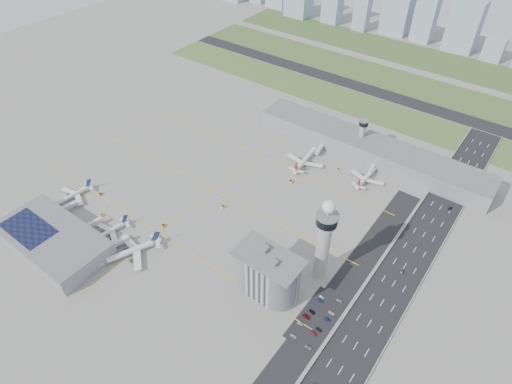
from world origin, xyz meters
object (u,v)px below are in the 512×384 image
Objects in this scene: airplane_far_a at (305,158)px; car_lot_6 at (308,347)px; car_lot_4 at (320,300)px; tug_2 at (163,225)px; airplane_near_c at (129,249)px; car_lot_11 at (339,301)px; car_lot_2 at (306,317)px; car_hw_1 at (402,272)px; car_lot_7 at (314,333)px; car_lot_9 at (327,319)px; car_lot_1 at (300,324)px; secondary_tower at (362,133)px; car_lot_0 at (293,336)px; tug_1 at (102,215)px; airplane_near_b at (106,231)px; airplane_far_b at (367,175)px; tug_0 at (100,194)px; tug_4 at (291,181)px; jet_bridge_near_0 at (60,212)px; car_hw_2 at (450,208)px; jet_bridge_far_0 at (322,147)px; car_hw_4 at (456,164)px; car_lot_10 at (331,313)px; control_tower at (324,237)px; jet_bridge_near_2 at (111,248)px; car_lot_3 at (312,312)px; tug_5 at (338,169)px; tug_3 at (223,207)px; car_lot_5 at (322,297)px; jet_bridge_far_1 at (373,167)px; airplane_near_a at (71,194)px; admin_building at (268,274)px; car_lot_8 at (319,330)px.

airplane_far_a is 9.47× the size of car_lot_6.
tug_2 is at bearing 93.65° from car_lot_4.
airplane_near_c is 143.09m from car_lot_11.
car_lot_2 is 1.29× the size of car_hw_1.
car_lot_9 is (1.63, 12.71, 0.05)m from car_lot_7.
car_lot_1 is 0.87× the size of car_lot_6.
car_lot_0 is (53.37, -190.41, -18.14)m from secondary_tower.
airplane_far_a is at bearing -12.33° from tug_1.
airplane_near_b is 208.79m from airplane_far_b.
car_lot_9 is at bearing 171.28° from tug_0.
car_lot_7 is (38.19, -148.48, -4.40)m from airplane_far_b.
tug_4 is 127.26m from car_lot_2.
car_hw_2 is (234.21, 183.15, -2.22)m from jet_bridge_near_0.
tug_2 is at bearing 83.98° from car_lot_9.
jet_bridge_far_0 is at bearing 27.77° from car_lot_11.
car_lot_4 reaches higher than car_lot_1.
tug_4 is at bearing 40.21° from car_lot_4.
airplane_near_c is at bearing -108.79° from secondary_tower.
tug_1 is (-19.65, 10.43, -4.00)m from airplane_near_b.
car_hw_4 is (106.71, 76.40, -5.02)m from airplane_far_a.
tug_4 is (72.63, 129.17, -3.79)m from airplane_near_b.
car_lot_10 is at bearing 116.16° from tug_2.
control_tower is 128.98m from car_hw_2.
car_lot_10 is (146.56, 47.26, -2.30)m from jet_bridge_near_2.
airplane_near_c reaches higher than car_lot_3.
secondary_tower is 40.64m from tug_5.
car_lot_0 is (81.37, -172.41, -2.19)m from jet_bridge_far_0.
car_lot_10 is at bearing -115.13° from car_hw_1.
tug_3 reaches higher than car_hw_4.
tug_3 is 0.93× the size of tug_4.
car_lot_11 reaches higher than car_lot_5.
car_lot_1 is (195.25, 29.77, -2.24)m from jet_bridge_near_0.
car_lot_10 is at bearing 113.83° from airplane_near_b.
jet_bridge_far_1 is at bearing 3.88° from car_lot_0.
car_lot_7 is 28.83m from car_lot_11.
airplane_near_b is 206.28m from car_hw_1.
jet_bridge_near_0 reaches higher than car_lot_7.
tug_1 is 49.54m from tug_2.
airplane_near_a is 9.37× the size of car_lot_1.
tug_1 is at bearing 98.66° from car_lot_4.
airplane_far_a is at bearing 33.58° from car_lot_4.
car_lot_4 is (31.68, 12.13, -14.65)m from admin_building.
car_lot_0 is at bearing 104.91° from airplane_near_b.
airplane_near_c is at bearing 103.75° from car_lot_2.
jet_bridge_near_2 is 252.78m from car_hw_2.
car_hw_2 is (92.71, 8.56, -0.19)m from tug_5.
airplane_near_b is at bearing -156.29° from control_tower.
car_lot_7 is (199.79, -3.37, -0.34)m from tug_0.
jet_bridge_far_1 is 3.52× the size of car_lot_7.
jet_bridge_far_0 is 184.09m from car_lot_8.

